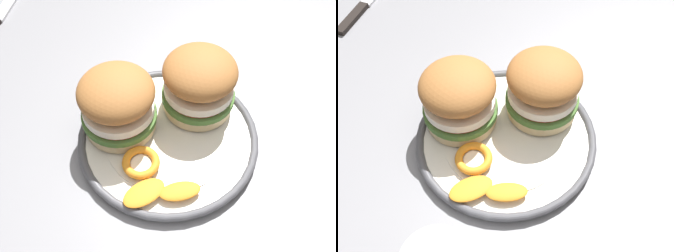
# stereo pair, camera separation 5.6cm
# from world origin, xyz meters

# --- Properties ---
(dining_table) EXTENTS (1.29, 1.04, 0.71)m
(dining_table) POSITION_xyz_m (0.00, 0.00, 0.62)
(dining_table) COLOR gray
(dining_table) RESTS_ON ground
(dinner_plate) EXTENTS (0.27, 0.27, 0.02)m
(dinner_plate) POSITION_xyz_m (-0.03, 0.02, 0.72)
(dinner_plate) COLOR silver
(dinner_plate) RESTS_ON dining_table
(sandwich_half_left) EXTENTS (0.12, 0.12, 0.10)m
(sandwich_half_left) POSITION_xyz_m (-0.10, 0.06, 0.78)
(sandwich_half_left) COLOR beige
(sandwich_half_left) RESTS_ON dinner_plate
(sandwich_half_right) EXTENTS (0.14, 0.14, 0.10)m
(sandwich_half_right) POSITION_xyz_m (0.03, 0.07, 0.78)
(sandwich_half_right) COLOR beige
(sandwich_half_right) RESTS_ON dinner_plate
(orange_peel_curled) EXTENTS (0.06, 0.06, 0.01)m
(orange_peel_curled) POSITION_xyz_m (-0.08, -0.02, 0.73)
(orange_peel_curled) COLOR orange
(orange_peel_curled) RESTS_ON dinner_plate
(orange_peel_strip_long) EXTENTS (0.07, 0.06, 0.01)m
(orange_peel_strip_long) POSITION_xyz_m (-0.08, -0.07, 0.73)
(orange_peel_strip_long) COLOR orange
(orange_peel_strip_long) RESTS_ON dinner_plate
(orange_peel_strip_short) EXTENTS (0.06, 0.03, 0.01)m
(orange_peel_strip_short) POSITION_xyz_m (-0.03, -0.07, 0.73)
(orange_peel_strip_short) COLOR orange
(orange_peel_strip_short) RESTS_ON dinner_plate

